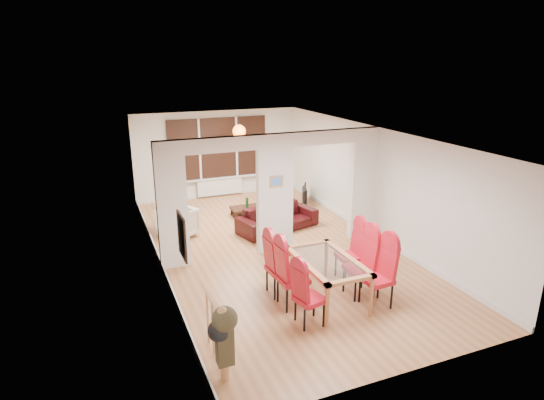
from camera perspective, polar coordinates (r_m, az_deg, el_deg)
floor at (r=10.19m, az=0.34°, el=-6.23°), size 5.00×9.00×0.01m
room_walls at (r=9.74m, az=0.36°, el=0.78°), size 5.00×9.00×2.60m
divider_wall at (r=9.74m, az=0.36°, el=0.78°), size 5.00×0.18×2.60m
bay_window_blinds at (r=13.79m, az=-6.77°, el=6.51°), size 3.00×0.08×1.80m
radiator at (r=14.03m, az=-6.55°, el=1.66°), size 1.40×0.08×0.50m
pendant_light at (r=12.68m, az=-4.15°, el=8.61°), size 0.36×0.36×0.36m
stair_newel at (r=6.61m, az=-7.34°, el=-15.16°), size 0.40×1.20×1.10m
wall_poster at (r=6.79m, az=-11.25°, el=-4.48°), size 0.04×0.52×0.67m
pillar_photo at (r=9.57m, az=0.59°, el=2.35°), size 0.30×0.03×0.25m
dining_table at (r=8.13m, az=6.85°, el=-9.87°), size 0.92×1.64×0.77m
dining_chair_la at (r=7.35m, az=4.77°, el=-11.72°), size 0.50×0.50×1.04m
dining_chair_lb at (r=7.81m, az=2.64°, el=-9.29°), size 0.49×0.49×1.17m
dining_chair_lc at (r=8.18m, az=1.06°, el=-8.12°), size 0.47×0.47×1.13m
dining_chair_ra at (r=7.99m, az=13.02°, el=-9.13°), size 0.49×0.49×1.16m
dining_chair_rb at (r=8.28m, az=10.97°, el=-7.99°), size 0.49×0.49×1.17m
dining_chair_rc at (r=8.83m, az=9.68°, el=-6.52°), size 0.45×0.45×1.09m
sofa at (r=11.25m, az=0.71°, el=-2.26°), size 2.19×1.30×0.60m
armchair at (r=10.99m, az=-11.82°, el=-2.80°), size 1.04×1.05×0.71m
person at (r=11.39m, az=-11.69°, el=0.45°), size 0.71×0.60×1.66m
television at (r=13.22m, az=3.82°, el=0.61°), size 0.91×0.50×0.54m
coffee_table at (r=12.31m, az=-2.62°, el=-1.37°), size 1.20×0.85×0.25m
bottle at (r=12.13m, az=-3.15°, el=-0.28°), size 0.08×0.08×0.30m
bowl at (r=12.23m, az=-1.39°, el=-0.71°), size 0.24×0.24×0.06m
shoes at (r=9.97m, az=1.62°, el=-6.45°), size 0.26×0.28×0.11m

